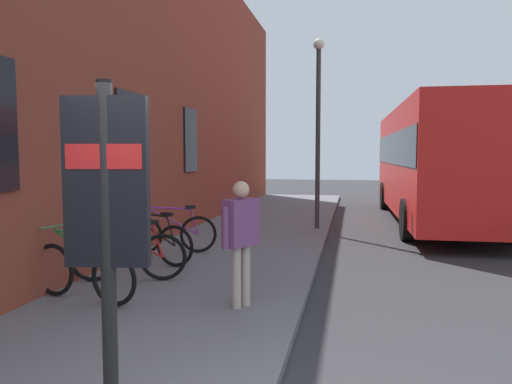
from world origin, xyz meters
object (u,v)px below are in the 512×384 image
bicycle_leaning_wall (83,272)px  street_lamp (318,116)px  bicycle_far_end (172,233)px  transit_info_sign (107,205)px  pedestrian_crossing_street (241,231)px  city_bus (436,158)px  bicycle_nearest_sign (129,256)px  bicycle_mid_rack (150,242)px

bicycle_leaning_wall → street_lamp: (6.92, -2.55, 2.50)m
bicycle_far_end → transit_info_sign: transit_info_sign is taller
pedestrian_crossing_street → street_lamp: bearing=-3.9°
bicycle_far_end → street_lamp: (3.78, -2.54, 2.50)m
bicycle_leaning_wall → transit_info_sign: transit_info_sign is taller
bicycle_far_end → city_bus: bearing=-42.3°
bicycle_nearest_sign → pedestrian_crossing_street: 2.23m
city_bus → pedestrian_crossing_street: city_bus is taller
transit_info_sign → city_bus: size_ratio=0.23×
bicycle_nearest_sign → bicycle_leaning_wall: bearing=173.1°
bicycle_nearest_sign → pedestrian_crossing_street: pedestrian_crossing_street is taller
pedestrian_crossing_street → street_lamp: street_lamp is taller
city_bus → bicycle_leaning_wall: bearing=148.5°
city_bus → pedestrian_crossing_street: bearing=158.2°
bicycle_mid_rack → street_lamp: bearing=-28.4°
pedestrian_crossing_street → street_lamp: size_ratio=0.33×
transit_info_sign → bicycle_far_end: bearing=17.5°
bicycle_nearest_sign → city_bus: city_bus is taller
transit_info_sign → city_bus: 13.01m
bicycle_leaning_wall → bicycle_far_end: 3.15m
bicycle_leaning_wall → street_lamp: 7.79m
bicycle_far_end → bicycle_nearest_sign: bearing=-176.8°
bicycle_leaning_wall → bicycle_mid_rack: bearing=0.6°
transit_info_sign → city_bus: (12.39, -3.95, 0.20)m
pedestrian_crossing_street → bicycle_nearest_sign: bearing=65.7°
bicycle_mid_rack → transit_info_sign: size_ratio=0.73×
bicycle_leaning_wall → city_bus: size_ratio=0.16×
bicycle_far_end → pedestrian_crossing_street: bearing=-145.1°
bicycle_mid_rack → city_bus: 9.54m
pedestrian_crossing_street → bicycle_far_end: bearing=34.9°
bicycle_mid_rack → street_lamp: street_lamp is taller
bicycle_mid_rack → city_bus: (7.38, -5.87, 1.41)m
bicycle_nearest_sign → city_bus: size_ratio=0.16×
bicycle_leaning_wall → bicycle_mid_rack: size_ratio=0.99×
bicycle_mid_rack → bicycle_far_end: 0.97m
bicycle_leaning_wall → pedestrian_crossing_street: bearing=-85.3°
bicycle_nearest_sign → street_lamp: street_lamp is taller
city_bus → street_lamp: size_ratio=2.18×
bicycle_leaning_wall → city_bus: 11.29m
bicycle_nearest_sign → city_bus: (8.50, -5.72, 1.41)m
bicycle_far_end → pedestrian_crossing_street: (-2.98, -2.08, 0.58)m
transit_info_sign → street_lamp: street_lamp is taller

